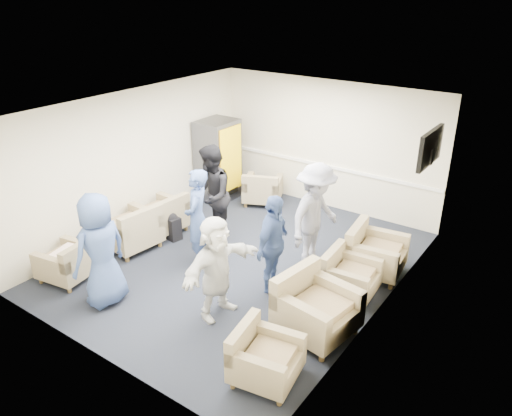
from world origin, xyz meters
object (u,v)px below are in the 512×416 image
Objects in this scene: armchair_right_midfar at (348,277)px; person_front_right at (216,267)px; armchair_left_mid at (132,231)px; armchair_right_midnear at (313,309)px; armchair_right_near at (262,358)px; person_front_left at (100,250)px; armchair_right_far at (373,254)px; person_back_right at (315,216)px; armchair_corner at (262,190)px; vending_machine at (218,160)px; armchair_left_far at (162,217)px; person_mid_left at (197,218)px; armchair_left_near at (69,263)px; person_mid_right at (273,245)px; person_back_left at (211,196)px.

armchair_right_midfar is 0.53× the size of person_front_right.
armchair_right_midnear is (3.84, -0.21, 0.02)m from armchair_left_mid.
armchair_right_near is 0.49× the size of person_front_left.
armchair_left_mid is at bearing 106.97° from armchair_right_far.
armchair_corner is at bearing 57.57° from person_back_right.
vending_machine is 4.31m from person_front_right.
armchair_left_far is at bearing -84.69° from vending_machine.
person_mid_left reaches higher than person_front_right.
armchair_right_midnear is 1.93m from person_back_right.
armchair_left_near is 0.84× the size of armchair_corner.
armchair_left_near is 4.08m from person_back_right.
armchair_left_far is 3.09m from person_back_right.
armchair_right_midfar is 3.74m from person_front_left.
armchair_right_midnear is (3.87, -0.98, 0.04)m from armchair_left_far.
armchair_right_midnear is 1.30× the size of armchair_right_midfar.
person_mid_right is (-1.01, -0.58, 0.50)m from armchair_right_midfar.
person_mid_left is at bearing 74.25° from armchair_left_far.
person_back_right reaches higher than armchair_right_midfar.
armchair_right_midnear is 1.03× the size of armchair_corner.
armchair_corner is (-3.07, 3.23, -0.06)m from armchair_right_midnear.
vending_machine reaches higher than armchair_left_near.
armchair_corner is 4.44m from person_front_left.
armchair_right_near is at bearing 64.52° from armchair_left_far.
vending_machine is 0.97× the size of person_back_right.
person_back_left is (0.24, -1.99, 0.62)m from armchair_corner.
armchair_left_near is at bearing 111.68° from person_mid_right.
armchair_corner is (0.77, 3.03, -0.04)m from armchair_left_mid.
armchair_right_far reaches higher than armchair_right_near.
vending_machine is at bearing 62.26° from armchair_right_midnear.
person_front_left reaches higher than armchair_corner.
armchair_right_midfar is 0.46× the size of person_front_left.
person_mid_left is at bearing 83.35° from person_mid_right.
armchair_left_far is 0.50× the size of vending_machine.
armchair_right_far is 0.94× the size of armchair_corner.
armchair_right_midnear is 2.62m from person_mid_left.
armchair_corner reaches higher than armchair_right_midfar.
person_front_left reaches higher than person_front_right.
person_front_right reaches higher than armchair_left_far.
armchair_right_near is at bearing -45.63° from vending_machine.
person_mid_right reaches higher than armchair_left_near.
armchair_left_far is at bearing 51.29° from armchair_right_near.
armchair_right_near is 0.46× the size of person_back_left.
person_front_right is at bearing 117.78° from person_front_left.
armchair_right_far is 0.63× the size of person_front_right.
armchair_right_midfar is 0.84× the size of armchair_right_far.
armchair_left_mid reaches higher than armchair_left_far.
person_mid_right reaches higher than armchair_right_far.
armchair_right_far is at bearing -24.32° from person_front_right.
armchair_left_mid is 2.61m from person_front_right.
person_back_left is 1.02× the size of person_back_right.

